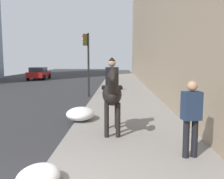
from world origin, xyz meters
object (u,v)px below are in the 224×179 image
object	(u,v)px
pedestrian_greeting	(191,114)
car_near_lane	(39,73)
mounted_horse_near	(112,92)
traffic_light_near_curb	(87,54)

from	to	relation	value
pedestrian_greeting	car_near_lane	xyz separation A→B (m)	(23.49, 10.85, -0.34)
mounted_horse_near	car_near_lane	bearing A→B (deg)	-160.33
mounted_horse_near	car_near_lane	distance (m)	23.54
mounted_horse_near	pedestrian_greeting	bearing A→B (deg)	41.89
car_near_lane	traffic_light_near_curb	bearing A→B (deg)	-154.01
traffic_light_near_curb	car_near_lane	bearing A→B (deg)	28.56
mounted_horse_near	pedestrian_greeting	distance (m)	2.52
pedestrian_greeting	traffic_light_near_curb	xyz separation A→B (m)	(10.03, 3.52, 1.51)
mounted_horse_near	traffic_light_near_curb	world-z (taller)	traffic_light_near_curb
car_near_lane	mounted_horse_near	bearing A→B (deg)	-159.88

